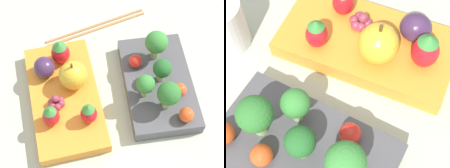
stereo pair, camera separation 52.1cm
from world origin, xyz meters
The scene contains 15 objects.
ground_plane centered at (0.00, 0.00, 0.00)m, with size 4.00×4.00×0.00m, color #ADB7A3.
bento_box_savoury centered at (0.01, 0.08, 0.01)m, with size 0.21×0.15×0.03m.
bento_box_fruit centered at (-0.01, -0.08, 0.01)m, with size 0.23×0.13×0.02m.
broccoli_floret_0 centered at (-0.04, 0.09, 0.07)m, with size 0.04×0.04×0.06m.
broccoli_floret_1 centered at (0.06, 0.08, 0.06)m, with size 0.04×0.04×0.06m.
broccoli_floret_2 centered at (0.01, 0.09, 0.06)m, with size 0.03×0.03×0.05m.
broccoli_floret_3 centered at (0.03, 0.05, 0.06)m, with size 0.03×0.03×0.05m.
cherry_tomato_1 centered at (-0.03, 0.05, 0.04)m, with size 0.02×0.02×0.02m.
cherry_tomato_2 centered at (0.05, 0.11, 0.04)m, with size 0.02×0.02×0.02m.
apple centered at (-0.03, -0.06, 0.05)m, with size 0.05×0.05×0.06m.
strawberry_0 centered at (0.05, -0.05, 0.04)m, with size 0.03×0.03×0.04m.
strawberry_1 centered at (-0.08, -0.07, 0.05)m, with size 0.03×0.03×0.05m.
strawberry_2 centered at (0.03, -0.11, 0.04)m, with size 0.03×0.03×0.04m.
plum centered at (-0.07, -0.10, 0.04)m, with size 0.04×0.04×0.04m.
grape_cluster centered at (0.00, -0.10, 0.03)m, with size 0.03×0.03×0.02m.
Camera 2 is at (-0.07, 0.20, 0.41)m, focal length 60.00 mm.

